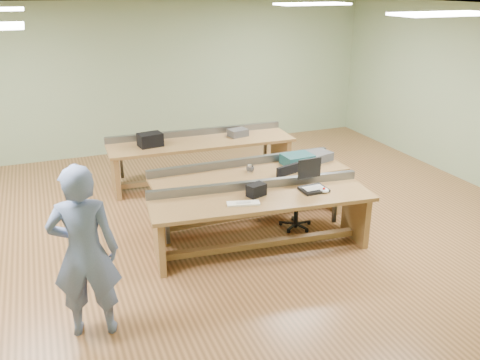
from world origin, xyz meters
The scene contains 21 objects.
floor centered at (0.00, 0.00, 0.00)m, with size 10.00×10.00×0.00m, color #956238.
ceiling centered at (0.00, 0.00, 3.00)m, with size 10.00×10.00×0.00m, color silver.
wall_back centered at (0.00, 4.00, 1.50)m, with size 10.00×0.04×3.00m, color #90A57D.
wall_front centered at (0.00, -4.00, 1.50)m, with size 10.00×0.04×3.00m, color #90A57D.
fluor_panels centered at (0.00, 0.00, 2.97)m, with size 6.20×3.50×0.03m.
workbench_front centered at (0.60, -0.82, 0.56)m, with size 2.94×1.08×0.86m.
workbench_mid centered at (0.80, 0.08, 0.56)m, with size 2.87×0.78×0.86m.
workbench_back centered at (0.63, 1.84, 0.56)m, with size 3.22×0.98×0.86m.
person centered at (-1.66, -1.73, 0.90)m, with size 0.65×0.43×1.80m, color #697BAB.
laptop_base centered at (1.32, -0.88, 0.77)m, with size 0.34×0.28×0.04m, color black.
laptop_screen centered at (1.32, -0.74, 1.02)m, with size 0.34×0.02×0.27m, color black.
keyboard centered at (0.30, -0.94, 0.76)m, with size 0.40×0.13×0.02m, color white.
trackball_mouse centered at (1.42, -0.97, 0.78)m, with size 0.12×0.14×0.06m, color white.
camera_bag centered at (0.55, -0.75, 0.83)m, with size 0.23×0.15×0.16m, color black.
task_chair centered at (1.32, -0.36, 0.33)m, with size 0.60×0.60×0.89m.
parts_bin_teal centered at (1.60, 0.13, 0.83)m, with size 0.44×0.33×0.15m, color #164248.
parts_bin_grey centered at (1.93, 0.16, 0.82)m, with size 0.48×0.31×0.13m, color #3D3D40.
mug centered at (0.82, 0.08, 0.80)m, with size 0.12×0.12×0.09m, color #3D3D40.
drinks_can centered at (0.80, 0.07, 0.81)m, with size 0.06×0.06×0.11m, color silver.
storage_box_back centered at (-0.25, 1.84, 0.86)m, with size 0.38×0.27×0.22m, color black.
tray_back centered at (1.32, 1.85, 0.81)m, with size 0.32×0.23×0.13m, color #3D3D40.
Camera 1 is at (-1.86, -6.23, 3.31)m, focal length 38.00 mm.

